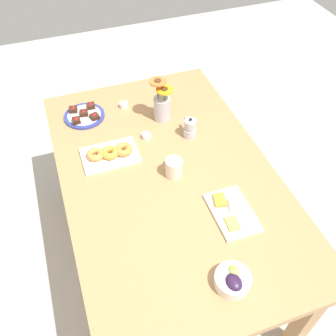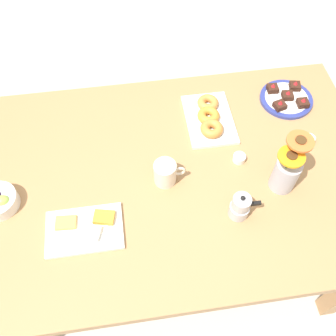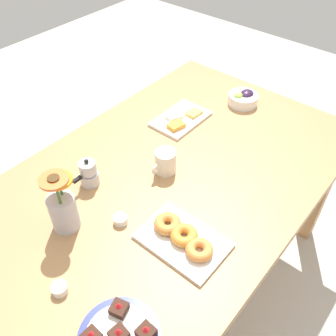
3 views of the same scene
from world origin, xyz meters
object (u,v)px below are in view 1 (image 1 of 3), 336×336
object	(u,v)px
grape_bowl	(233,280)
flower_vase	(162,106)
dessert_plate	(84,115)
jam_cup_berry	(146,136)
dining_table	(168,185)
croissant_platter	(110,154)
jam_cup_honey	(124,105)
coffee_mug	(174,167)
moka_pot	(190,128)
cheese_platter	(231,211)

from	to	relation	value
grape_bowl	flower_vase	bearing A→B (deg)	-3.60
grape_bowl	dessert_plate	size ratio (longest dim) A/B	0.62
jam_cup_berry	dining_table	bearing A→B (deg)	-175.39
croissant_platter	jam_cup_honey	size ratio (longest dim) A/B	5.83
coffee_mug	grape_bowl	distance (m)	0.60
coffee_mug	dessert_plate	world-z (taller)	coffee_mug
jam_cup_honey	jam_cup_berry	xyz separation A→B (m)	(-0.29, -0.05, 0.00)
moka_pot	cheese_platter	bearing A→B (deg)	178.55
dining_table	croissant_platter	xyz separation A→B (m)	(0.21, 0.23, 0.11)
croissant_platter	dessert_plate	distance (m)	0.36
grape_bowl	cheese_platter	bearing A→B (deg)	-25.42
flower_vase	croissant_platter	bearing A→B (deg)	120.23
dining_table	cheese_platter	xyz separation A→B (m)	(-0.31, -0.18, 0.10)
coffee_mug	dessert_plate	distance (m)	0.66
jam_cup_berry	flower_vase	distance (m)	0.19
grape_bowl	moka_pot	world-z (taller)	moka_pot
jam_cup_berry	croissant_platter	bearing A→B (deg)	109.06
dining_table	dessert_plate	size ratio (longest dim) A/B	7.14
grape_bowl	dessert_plate	distance (m)	1.22
flower_vase	coffee_mug	bearing A→B (deg)	168.95
coffee_mug	moka_pot	distance (m)	0.29
coffee_mug	croissant_platter	xyz separation A→B (m)	(0.22, 0.26, -0.03)
cheese_platter	dining_table	bearing A→B (deg)	30.79
jam_cup_berry	dessert_plate	distance (m)	0.39
jam_cup_berry	grape_bowl	bearing A→B (deg)	-175.84
dining_table	coffee_mug	distance (m)	0.14
dining_table	moka_pot	xyz separation A→B (m)	(0.22, -0.20, 0.13)
dining_table	coffee_mug	size ratio (longest dim) A/B	13.72
jam_cup_berry	flower_vase	world-z (taller)	flower_vase
coffee_mug	croissant_platter	size ratio (longest dim) A/B	0.42
croissant_platter	flower_vase	world-z (taller)	flower_vase
cheese_platter	jam_cup_berry	size ratio (longest dim) A/B	5.42
dining_table	grape_bowl	xyz separation A→B (m)	(-0.61, -0.04, 0.12)
flower_vase	grape_bowl	bearing A→B (deg)	176.40
jam_cup_honey	flower_vase	xyz separation A→B (m)	(-0.17, -0.17, 0.07)
grape_bowl	jam_cup_honey	bearing A→B (deg)	5.37
grape_bowl	cheese_platter	size ratio (longest dim) A/B	0.54
jam_cup_honey	flower_vase	bearing A→B (deg)	-133.93
moka_pot	croissant_platter	bearing A→B (deg)	91.88
grape_bowl	flower_vase	xyz separation A→B (m)	(1.01, -0.06, 0.06)
cheese_platter	jam_cup_berry	distance (m)	0.62
dining_table	jam_cup_berry	distance (m)	0.30
dining_table	jam_cup_berry	bearing A→B (deg)	4.61
dessert_plate	moka_pot	xyz separation A→B (m)	(-0.34, -0.50, 0.04)
grape_bowl	flower_vase	distance (m)	1.02
cheese_platter	coffee_mug	bearing A→B (deg)	28.30
cheese_platter	flower_vase	bearing A→B (deg)	6.32
dining_table	flower_vase	size ratio (longest dim) A/B	6.48
jam_cup_berry	dessert_plate	size ratio (longest dim) A/B	0.21
grape_bowl	cheese_platter	xyz separation A→B (m)	(0.30, -0.14, -0.02)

